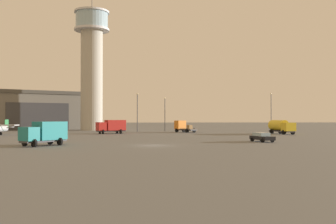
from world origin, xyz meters
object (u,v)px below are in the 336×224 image
car_black (262,137)px  light_post_centre (271,108)px  truck_box_red (112,126)px  truck_flatbed_orange (183,127)px  control_tower (92,62)px  truck_box_teal (45,132)px  light_post_west (165,111)px  truck_fuel_tanker_yellow (281,126)px  light_post_north (137,109)px

car_black → light_post_centre: light_post_centre is taller
truck_box_red → car_black: truck_box_red is taller
truck_flatbed_orange → control_tower: bearing=21.0°
control_tower → truck_box_teal: control_tower is taller
car_black → light_post_west: 45.91m
truck_fuel_tanker_yellow → truck_box_red: size_ratio=1.10×
light_post_north → control_tower: bearing=134.2°
control_tower → light_post_north: control_tower is taller
truck_box_red → light_post_north: 10.71m
car_black → light_post_north: (-19.81, 36.81, 4.91)m
truck_fuel_tanker_yellow → car_black: truck_fuel_tanker_yellow is taller
car_black → light_post_north: size_ratio=0.48×
control_tower → truck_fuel_tanker_yellow: size_ratio=5.05×
truck_box_teal → light_post_north: light_post_north is taller
control_tower → light_post_west: size_ratio=4.19×
truck_box_red → truck_box_teal: size_ratio=1.13×
light_post_north → light_post_centre: size_ratio=0.92×
truck_fuel_tanker_yellow → truck_box_teal: 52.11m
truck_box_teal → truck_flatbed_orange: bearing=-168.2°
truck_box_teal → light_post_north: 44.20m
truck_fuel_tanker_yellow → light_post_centre: (5.39, 23.09, 4.40)m
light_post_centre → light_post_west: bearing=-172.2°
truck_fuel_tanker_yellow → truck_box_red: truck_fuel_tanker_yellow is taller
control_tower → truck_box_red: bearing=-70.4°
car_black → light_post_west: size_ratio=0.52×
control_tower → car_black: 62.99m
control_tower → truck_fuel_tanker_yellow: 54.38m
truck_flatbed_orange → light_post_west: light_post_west is taller
control_tower → truck_box_red: (7.82, -21.96, -17.36)m
truck_fuel_tanker_yellow → light_post_centre: light_post_centre is taller
truck_flatbed_orange → truck_box_teal: bearing=115.2°
truck_box_teal → truck_flatbed_orange: size_ratio=0.99×
truck_box_teal → light_post_north: (10.45, 42.77, 3.95)m
truck_fuel_tanker_yellow → light_post_centre: bearing=152.6°
truck_fuel_tanker_yellow → truck_flatbed_orange: size_ratio=1.23×
light_post_north → light_post_west: bearing=45.1°
car_black → truck_box_teal: bearing=-95.1°
truck_box_red → light_post_west: light_post_west is taller
light_post_centre → truck_fuel_tanker_yellow: bearing=-103.1°
truck_box_teal → light_post_north: bearing=-154.4°
truck_box_red → light_post_west: (12.44, 15.41, 3.61)m
control_tower → light_post_west: (20.26, -6.55, -13.75)m
truck_box_teal → car_black: 30.85m
control_tower → light_post_north: bearing=-45.8°
truck_flatbed_orange → truck_box_red: bearing=75.5°
light_post_west → light_post_north: light_post_north is taller
control_tower → truck_box_red: 29.07m
truck_fuel_tanker_yellow → truck_box_red: (-36.95, 3.57, 0.00)m
car_black → light_post_centre: bearing=144.1°
truck_fuel_tanker_yellow → truck_flatbed_orange: (-20.45, 10.49, -0.33)m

